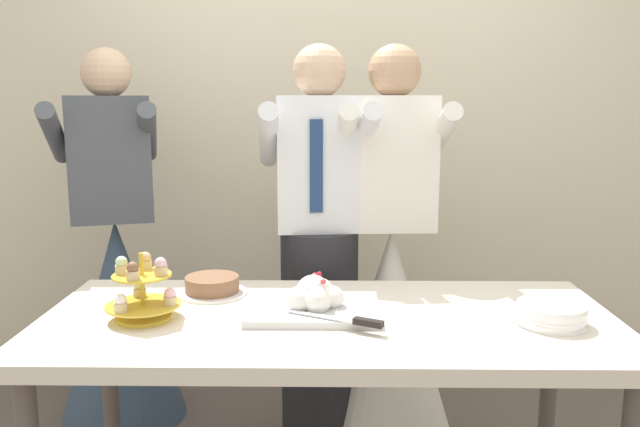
# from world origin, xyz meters

# --- Properties ---
(rear_wall) EXTENTS (5.20, 0.10, 2.90)m
(rear_wall) POSITION_xyz_m (0.00, 1.39, 1.45)
(rear_wall) COLOR beige
(rear_wall) RESTS_ON ground_plane
(dessert_table) EXTENTS (1.80, 0.80, 0.78)m
(dessert_table) POSITION_xyz_m (0.00, 0.00, 0.70)
(dessert_table) COLOR silver
(dessert_table) RESTS_ON ground_plane
(cupcake_stand) EXTENTS (0.23, 0.23, 0.21)m
(cupcake_stand) POSITION_xyz_m (-0.57, -0.04, 0.86)
(cupcake_stand) COLOR gold
(cupcake_stand) RESTS_ON dessert_table
(main_cake_tray) EXTENTS (0.42, 0.37, 0.13)m
(main_cake_tray) POSITION_xyz_m (-0.05, 0.03, 0.81)
(main_cake_tray) COLOR silver
(main_cake_tray) RESTS_ON dessert_table
(plate_stack) EXTENTS (0.21, 0.21, 0.07)m
(plate_stack) POSITION_xyz_m (0.67, -0.07, 0.81)
(plate_stack) COLOR white
(plate_stack) RESTS_ON dessert_table
(round_cake) EXTENTS (0.24, 0.24, 0.06)m
(round_cake) POSITION_xyz_m (-0.40, 0.22, 0.80)
(round_cake) COLOR white
(round_cake) RESTS_ON dessert_table
(person_groom) EXTENTS (0.50, 0.53, 1.66)m
(person_groom) POSITION_xyz_m (-0.04, 0.64, 0.75)
(person_groom) COLOR #232328
(person_groom) RESTS_ON ground_plane
(person_bride) EXTENTS (0.56, 0.56, 1.66)m
(person_bride) POSITION_xyz_m (0.26, 0.67, 0.58)
(person_bride) COLOR white
(person_bride) RESTS_ON ground_plane
(person_guest) EXTENTS (0.60, 0.59, 1.66)m
(person_guest) POSITION_xyz_m (-0.94, 0.83, 0.58)
(person_guest) COLOR #334760
(person_guest) RESTS_ON ground_plane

